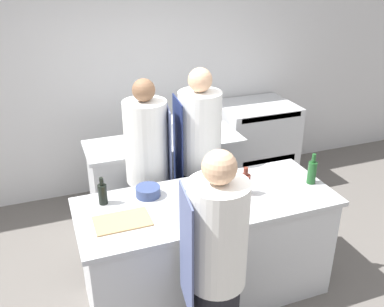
# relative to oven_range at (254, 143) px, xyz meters

# --- Properties ---
(ground_plane) EXTENTS (16.00, 16.00, 0.00)m
(ground_plane) POSITION_rel_oven_range_xyz_m (-1.35, -1.71, -0.50)
(ground_plane) COLOR #605B56
(wall_back) EXTENTS (8.00, 0.06, 2.80)m
(wall_back) POSITION_rel_oven_range_xyz_m (-1.35, 0.42, 0.90)
(wall_back) COLOR silver
(wall_back) RESTS_ON ground_plane
(prep_counter) EXTENTS (2.05, 0.83, 0.92)m
(prep_counter) POSITION_rel_oven_range_xyz_m (-1.35, -1.71, -0.04)
(prep_counter) COLOR silver
(prep_counter) RESTS_ON ground_plane
(pass_counter) EXTENTS (1.63, 0.59, 0.92)m
(pass_counter) POSITION_rel_oven_range_xyz_m (-1.32, -0.45, -0.04)
(pass_counter) COLOR silver
(pass_counter) RESTS_ON ground_plane
(oven_range) EXTENTS (0.91, 0.74, 1.01)m
(oven_range) POSITION_rel_oven_range_xyz_m (0.00, 0.00, 0.00)
(oven_range) COLOR silver
(oven_range) RESTS_ON ground_plane
(chef_at_prep_near) EXTENTS (0.41, 0.39, 1.69)m
(chef_at_prep_near) POSITION_rel_oven_range_xyz_m (-1.59, -2.42, 0.34)
(chef_at_prep_near) COLOR black
(chef_at_prep_near) RESTS_ON ground_plane
(chef_at_stove) EXTENTS (0.42, 0.41, 1.75)m
(chef_at_stove) POSITION_rel_oven_range_xyz_m (-1.65, -1.01, 0.37)
(chef_at_stove) COLOR black
(chef_at_stove) RESTS_ON ground_plane
(chef_at_pass_far) EXTENTS (0.42, 0.41, 1.80)m
(chef_at_pass_far) POSITION_rel_oven_range_xyz_m (-1.15, -1.01, 0.39)
(chef_at_pass_far) COLOR black
(chef_at_pass_far) RESTS_ON ground_plane
(bottle_olive_oil) EXTENTS (0.08, 0.08, 0.24)m
(bottle_olive_oil) POSITION_rel_oven_range_xyz_m (-1.04, -1.72, 0.51)
(bottle_olive_oil) COLOR #5B2319
(bottle_olive_oil) RESTS_ON prep_counter
(bottle_vinegar) EXTENTS (0.07, 0.07, 0.27)m
(bottle_vinegar) POSITION_rel_oven_range_xyz_m (-0.43, -1.76, 0.52)
(bottle_vinegar) COLOR #19471E
(bottle_vinegar) RESTS_ON prep_counter
(bottle_wine) EXTENTS (0.07, 0.07, 0.23)m
(bottle_wine) POSITION_rel_oven_range_xyz_m (-2.13, -1.47, 0.51)
(bottle_wine) COLOR black
(bottle_wine) RESTS_ON prep_counter
(bowl_mixing_large) EXTENTS (0.23, 0.23, 0.06)m
(bowl_mixing_large) POSITION_rel_oven_range_xyz_m (-1.22, -1.77, 0.45)
(bowl_mixing_large) COLOR #B7BABC
(bowl_mixing_large) RESTS_ON prep_counter
(bowl_prep_small) EXTENTS (0.20, 0.20, 0.08)m
(bowl_prep_small) POSITION_rel_oven_range_xyz_m (-1.77, -1.48, 0.46)
(bowl_prep_small) COLOR navy
(bowl_prep_small) RESTS_ON prep_counter
(cup) EXTENTS (0.08, 0.08, 0.09)m
(cup) POSITION_rel_oven_range_xyz_m (-1.53, -1.68, 0.46)
(cup) COLOR #33477F
(cup) RESTS_ON prep_counter
(cutting_board) EXTENTS (0.40, 0.25, 0.01)m
(cutting_board) POSITION_rel_oven_range_xyz_m (-2.04, -1.77, 0.42)
(cutting_board) COLOR tan
(cutting_board) RESTS_ON prep_counter
(stockpot) EXTENTS (0.32, 0.32, 0.24)m
(stockpot) POSITION_rel_oven_range_xyz_m (-1.17, -0.53, 0.54)
(stockpot) COLOR silver
(stockpot) RESTS_ON pass_counter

